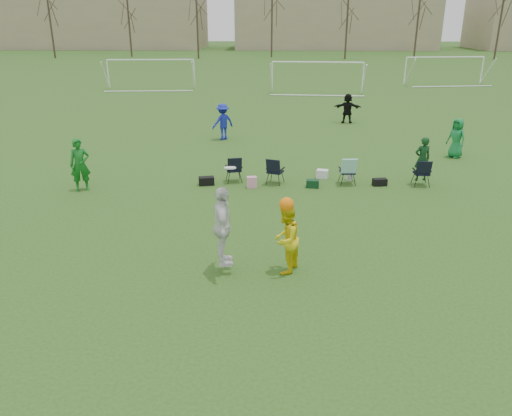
{
  "coord_description": "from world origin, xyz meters",
  "views": [
    {
      "loc": [
        0.58,
        -9.56,
        5.69
      ],
      "look_at": [
        0.15,
        2.07,
        1.25
      ],
      "focal_mm": 35.0,
      "sensor_mm": 36.0,
      "label": 1
    }
  ],
  "objects_px": {
    "fielder_black": "(347,108)",
    "goal_mid": "(318,68)",
    "goal_right": "(445,63)",
    "goal_left": "(151,66)",
    "fielder_green_far": "(457,138)",
    "fielder_blue": "(223,122)",
    "center_contest": "(253,232)",
    "fielder_green_near": "(80,165)"
  },
  "relations": [
    {
      "from": "fielder_green_near",
      "to": "goal_right",
      "type": "relative_size",
      "value": 0.25
    },
    {
      "from": "fielder_black",
      "to": "goal_mid",
      "type": "xyz_separation_m",
      "value": [
        -0.78,
        12.53,
        1.08
      ]
    },
    {
      "from": "fielder_blue",
      "to": "goal_left",
      "type": "relative_size",
      "value": 0.24
    },
    {
      "from": "center_contest",
      "to": "goal_right",
      "type": "height_order",
      "value": "center_contest"
    },
    {
      "from": "fielder_green_near",
      "to": "fielder_green_far",
      "type": "relative_size",
      "value": 1.09
    },
    {
      "from": "center_contest",
      "to": "fielder_green_near",
      "type": "bearing_deg",
      "value": 136.99
    },
    {
      "from": "fielder_blue",
      "to": "fielder_black",
      "type": "distance_m",
      "value": 8.12
    },
    {
      "from": "fielder_blue",
      "to": "goal_mid",
      "type": "xyz_separation_m",
      "value": [
        5.97,
        17.03,
        1.03
      ]
    },
    {
      "from": "center_contest",
      "to": "goal_left",
      "type": "xyz_separation_m",
      "value": [
        -10.11,
        32.93,
        0.89
      ]
    },
    {
      "from": "goal_left",
      "to": "goal_mid",
      "type": "xyz_separation_m",
      "value": [
        14.0,
        -2.0,
        0.0
      ]
    },
    {
      "from": "fielder_blue",
      "to": "fielder_black",
      "type": "relative_size",
      "value": 1.06
    },
    {
      "from": "goal_mid",
      "to": "fielder_green_far",
      "type": "bearing_deg",
      "value": -73.47
    },
    {
      "from": "goal_left",
      "to": "fielder_blue",
      "type": "bearing_deg",
      "value": -72.13
    },
    {
      "from": "fielder_blue",
      "to": "fielder_green_far",
      "type": "height_order",
      "value": "fielder_blue"
    },
    {
      "from": "fielder_blue",
      "to": "fielder_black",
      "type": "bearing_deg",
      "value": 177.28
    },
    {
      "from": "fielder_black",
      "to": "center_contest",
      "type": "distance_m",
      "value": 18.98
    },
    {
      "from": "goal_right",
      "to": "fielder_blue",
      "type": "bearing_deg",
      "value": -135.97
    },
    {
      "from": "fielder_black",
      "to": "goal_left",
      "type": "relative_size",
      "value": 0.23
    },
    {
      "from": "goal_mid",
      "to": "fielder_green_near",
      "type": "bearing_deg",
      "value": -108.04
    },
    {
      "from": "fielder_blue",
      "to": "fielder_green_near",
      "type": "bearing_deg",
      "value": 26.18
    },
    {
      "from": "fielder_black",
      "to": "center_contest",
      "type": "height_order",
      "value": "center_contest"
    },
    {
      "from": "fielder_black",
      "to": "center_contest",
      "type": "relative_size",
      "value": 0.64
    },
    {
      "from": "fielder_green_far",
      "to": "center_contest",
      "type": "relative_size",
      "value": 0.65
    },
    {
      "from": "fielder_black",
      "to": "goal_right",
      "type": "xyz_separation_m",
      "value": [
        11.22,
        18.53,
        1.08
      ]
    },
    {
      "from": "fielder_green_near",
      "to": "fielder_blue",
      "type": "relative_size",
      "value": 1.04
    },
    {
      "from": "goal_left",
      "to": "goal_right",
      "type": "height_order",
      "value": "same"
    },
    {
      "from": "goal_left",
      "to": "goal_mid",
      "type": "relative_size",
      "value": 1.0
    },
    {
      "from": "fielder_black",
      "to": "fielder_green_far",
      "type": "bearing_deg",
      "value": 124.39
    },
    {
      "from": "fielder_green_near",
      "to": "goal_left",
      "type": "xyz_separation_m",
      "value": [
        -3.84,
        27.08,
        1.0
      ]
    },
    {
      "from": "fielder_black",
      "to": "goal_mid",
      "type": "distance_m",
      "value": 12.6
    },
    {
      "from": "fielder_blue",
      "to": "goal_right",
      "type": "distance_m",
      "value": 29.23
    },
    {
      "from": "fielder_green_near",
      "to": "goal_left",
      "type": "bearing_deg",
      "value": 77.3
    },
    {
      "from": "goal_mid",
      "to": "goal_right",
      "type": "height_order",
      "value": "same"
    },
    {
      "from": "fielder_blue",
      "to": "goal_mid",
      "type": "height_order",
      "value": "goal_mid"
    },
    {
      "from": "fielder_green_near",
      "to": "goal_left",
      "type": "relative_size",
      "value": 0.25
    },
    {
      "from": "fielder_green_near",
      "to": "center_contest",
      "type": "height_order",
      "value": "center_contest"
    },
    {
      "from": "goal_left",
      "to": "goal_right",
      "type": "distance_m",
      "value": 26.31
    },
    {
      "from": "center_contest",
      "to": "goal_mid",
      "type": "xyz_separation_m",
      "value": [
        3.89,
        30.93,
        0.89
      ]
    },
    {
      "from": "fielder_green_near",
      "to": "goal_mid",
      "type": "xyz_separation_m",
      "value": [
        10.16,
        25.08,
        1.0
      ]
    },
    {
      "from": "fielder_blue",
      "to": "goal_left",
      "type": "height_order",
      "value": "goal_left"
    },
    {
      "from": "goal_left",
      "to": "fielder_green_far",
      "type": "bearing_deg",
      "value": -55.09
    },
    {
      "from": "fielder_green_near",
      "to": "fielder_black",
      "type": "height_order",
      "value": "fielder_green_near"
    }
  ]
}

